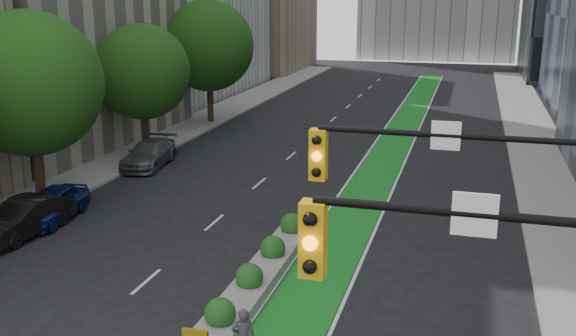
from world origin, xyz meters
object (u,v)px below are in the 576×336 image
Objects in this scene: median_planter at (260,272)px; parked_car_left_mid at (24,218)px; parked_car_left_far at (149,154)px; parked_car_left_near at (52,204)px.

parked_car_left_mid is (-10.40, 1.49, 0.37)m from median_planter.
median_planter is at bearing -4.42° from parked_car_left_mid.
parked_car_left_far is (-10.70, 12.51, 0.34)m from median_planter.
median_planter is 2.10× the size of parked_car_left_far.
parked_car_left_near is at bearing -94.63° from parked_car_left_far.
median_planter is 16.46m from parked_car_left_far.
parked_car_left_mid reaches higher than parked_car_left_near.
parked_car_left_mid is 0.92× the size of parked_car_left_far.
parked_car_left_near is 0.87× the size of parked_car_left_far.
parked_car_left_near reaches higher than median_planter.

